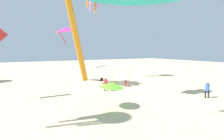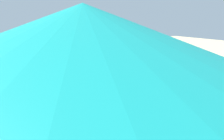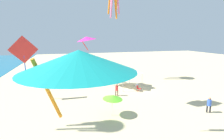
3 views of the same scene
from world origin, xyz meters
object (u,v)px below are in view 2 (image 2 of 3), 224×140
(beach_umbrella, at_px, (106,105))
(folding_chair_near_cooler, at_px, (133,86))
(folding_chair_right_of_tent, at_px, (102,80))
(person_far_stroller, at_px, (105,89))
(kite_delta_teal, at_px, (83,39))
(kite_delta_magenta, at_px, (55,16))
(cooler_box, at_px, (129,83))
(canopy_tent, at_px, (115,63))

(beach_umbrella, xyz_separation_m, folding_chair_near_cooler, (6.37, -5.77, -1.49))
(folding_chair_right_of_tent, relative_size, person_far_stroller, 0.49)
(folding_chair_near_cooler, height_order, kite_delta_teal, kite_delta_teal)
(beach_umbrella, distance_m, kite_delta_teal, 10.58)
(person_far_stroller, distance_m, kite_delta_magenta, 9.22)
(beach_umbrella, height_order, cooler_box, beach_umbrella)
(folding_chair_right_of_tent, distance_m, person_far_stroller, 4.91)
(folding_chair_near_cooler, bearing_deg, beach_umbrella, -170.63)
(folding_chair_near_cooler, distance_m, cooler_box, 2.27)
(folding_chair_right_of_tent, height_order, person_far_stroller, person_far_stroller)
(folding_chair_right_of_tent, bearing_deg, beach_umbrella, -47.98)
(person_far_stroller, height_order, kite_delta_magenta, kite_delta_magenta)
(kite_delta_teal, xyz_separation_m, kite_delta_magenta, (19.45, -2.79, 0.72))
(beach_umbrella, height_order, folding_chair_near_cooler, beach_umbrella)
(kite_delta_magenta, bearing_deg, kite_delta_teal, -17.04)
(beach_umbrella, relative_size, folding_chair_right_of_tent, 2.77)
(folding_chair_right_of_tent, bearing_deg, cooler_box, 34.18)
(beach_umbrella, xyz_separation_m, kite_delta_teal, (-8.53, 3.85, 4.93))
(cooler_box, relative_size, person_far_stroller, 0.45)
(canopy_tent, height_order, beach_umbrella, canopy_tent)
(beach_umbrella, relative_size, cooler_box, 3.06)
(folding_chair_right_of_tent, bearing_deg, canopy_tent, 14.90)
(kite_delta_teal, bearing_deg, kite_delta_magenta, 125.81)
(folding_chair_right_of_tent, height_order, cooler_box, folding_chair_right_of_tent)
(canopy_tent, height_order, person_far_stroller, canopy_tent)
(canopy_tent, distance_m, folding_chair_near_cooler, 3.38)
(kite_delta_teal, bearing_deg, canopy_tent, 107.39)
(cooler_box, bearing_deg, person_far_stroller, 125.40)
(kite_delta_teal, bearing_deg, cooler_box, 102.66)
(beach_umbrella, relative_size, kite_delta_teal, 0.35)
(beach_umbrella, height_order, kite_delta_teal, kite_delta_teal)
(canopy_tent, xyz_separation_m, folding_chair_right_of_tent, (1.21, 1.12, -2.16))
(kite_delta_teal, relative_size, kite_delta_magenta, 1.85)
(canopy_tent, bearing_deg, cooler_box, -99.66)
(folding_chair_near_cooler, bearing_deg, folding_chair_right_of_tent, 81.19)
(folding_chair_near_cooler, xyz_separation_m, person_far_stroller, (-0.99, 3.65, 0.50))
(beach_umbrella, relative_size, kite_delta_magenta, 0.65)
(person_far_stroller, relative_size, kite_delta_teal, 0.26)
(cooler_box, xyz_separation_m, kite_delta_magenta, (2.41, 7.57, 7.42))
(folding_chair_right_of_tent, relative_size, cooler_box, 1.11)
(cooler_box, relative_size, kite_delta_magenta, 0.21)
(cooler_box, bearing_deg, kite_delta_magenta, 72.32)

